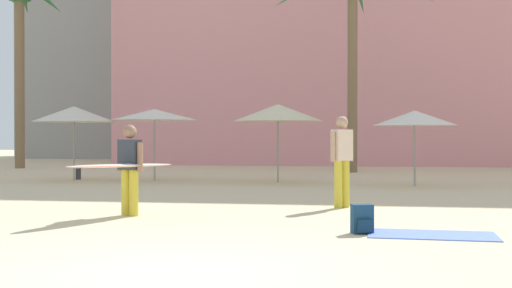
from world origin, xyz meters
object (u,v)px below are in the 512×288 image
cafe_umbrella_3 (415,118)px  beach_towel (432,235)px  person_far_left (342,157)px  cafe_umbrella_4 (278,113)px  cafe_umbrella_0 (74,114)px  cafe_umbrella_1 (154,115)px  backpack (362,220)px  person_near_right (127,166)px

cafe_umbrella_3 → beach_towel: size_ratio=1.34×
cafe_umbrella_3 → person_far_left: 6.47m
cafe_umbrella_4 → cafe_umbrella_3: bearing=-11.4°
cafe_umbrella_0 → beach_towel: cafe_umbrella_0 is taller
cafe_umbrella_1 → backpack: 12.52m
cafe_umbrella_4 → person_near_right: cafe_umbrella_4 is taller
cafe_umbrella_4 → person_far_left: (2.11, -6.92, -1.14)m
beach_towel → backpack: 0.99m
cafe_umbrella_4 → backpack: bearing=-76.5°
cafe_umbrella_3 → cafe_umbrella_1: bearing=172.9°
cafe_umbrella_3 → backpack: cafe_umbrella_3 is taller
cafe_umbrella_1 → cafe_umbrella_4: 3.97m
backpack → beach_towel: bearing=71.5°
backpack → person_far_left: (-0.38, 3.45, 0.79)m
cafe_umbrella_4 → beach_towel: (3.47, -10.38, -2.12)m
person_far_left → cafe_umbrella_1: bearing=172.9°
cafe_umbrella_3 → person_far_left: (-1.89, -6.11, -0.94)m
cafe_umbrella_4 → beach_towel: 11.15m
backpack → cafe_umbrella_1: bearing=-166.3°
cafe_umbrella_1 → cafe_umbrella_4: cafe_umbrella_4 is taller
cafe_umbrella_3 → beach_towel: bearing=-93.2°
cafe_umbrella_0 → cafe_umbrella_3: size_ratio=1.11×
person_near_right → beach_towel: bearing=-79.9°
beach_towel → person_near_right: person_near_right is taller
cafe_umbrella_4 → person_far_left: bearing=-73.0°
person_far_left → cafe_umbrella_4: bearing=149.3°
cafe_umbrella_1 → cafe_umbrella_4: (3.97, -0.19, 0.03)m
person_near_right → cafe_umbrella_3: bearing=-8.2°
cafe_umbrella_0 → person_far_left: 11.12m
beach_towel → backpack: size_ratio=4.22×
beach_towel → cafe_umbrella_4: bearing=108.5°
backpack → person_far_left: 3.56m
cafe_umbrella_1 → person_near_right: cafe_umbrella_1 is taller
backpack → person_far_left: bearing=168.5°
beach_towel → person_near_right: 5.30m
person_near_right → cafe_umbrella_1: bearing=40.9°
cafe_umbrella_4 → person_near_right: bearing=-99.9°
backpack → person_near_right: (-4.05, 1.43, 0.68)m
cafe_umbrella_3 → cafe_umbrella_4: (-4.00, 0.81, 0.20)m
beach_towel → person_far_left: size_ratio=0.99×
cafe_umbrella_3 → person_near_right: bearing=-124.3°
cafe_umbrella_0 → backpack: (9.06, -10.32, -1.92)m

